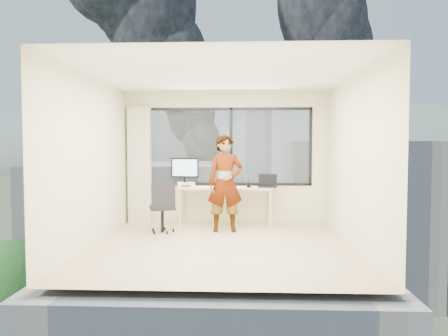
# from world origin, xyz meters

# --- Properties ---
(floor) EXTENTS (4.00, 4.00, 0.01)m
(floor) POSITION_xyz_m (0.00, 0.00, 0.00)
(floor) COLOR tan
(floor) RESTS_ON ground
(ceiling) EXTENTS (4.00, 4.00, 0.01)m
(ceiling) POSITION_xyz_m (0.00, 0.00, 2.60)
(ceiling) COLOR white
(ceiling) RESTS_ON ground
(wall_front) EXTENTS (4.00, 0.01, 2.60)m
(wall_front) POSITION_xyz_m (0.00, -2.00, 1.30)
(wall_front) COLOR beige
(wall_front) RESTS_ON ground
(wall_left) EXTENTS (0.01, 4.00, 2.60)m
(wall_left) POSITION_xyz_m (-2.00, 0.00, 1.30)
(wall_left) COLOR beige
(wall_left) RESTS_ON ground
(wall_right) EXTENTS (0.01, 4.00, 2.60)m
(wall_right) POSITION_xyz_m (2.00, 0.00, 1.30)
(wall_right) COLOR beige
(wall_right) RESTS_ON ground
(window_wall) EXTENTS (3.30, 0.16, 1.55)m
(window_wall) POSITION_xyz_m (0.05, 2.00, 1.52)
(window_wall) COLOR black
(window_wall) RESTS_ON ground
(curtain) EXTENTS (0.45, 0.14, 2.30)m
(curtain) POSITION_xyz_m (-1.72, 1.88, 1.15)
(curtain) COLOR beige
(curtain) RESTS_ON floor
(desk) EXTENTS (1.80, 0.60, 0.75)m
(desk) POSITION_xyz_m (0.00, 1.66, 0.38)
(desk) COLOR beige
(desk) RESTS_ON floor
(chair) EXTENTS (0.60, 0.60, 0.95)m
(chair) POSITION_xyz_m (-1.09, 0.97, 0.48)
(chair) COLOR black
(chair) RESTS_ON floor
(person) EXTENTS (0.67, 0.48, 1.73)m
(person) POSITION_xyz_m (0.02, 1.11, 0.87)
(person) COLOR #2D2D33
(person) RESTS_ON floor
(monitor) EXTENTS (0.58, 0.22, 0.56)m
(monitor) POSITION_xyz_m (-0.80, 1.80, 1.03)
(monitor) COLOR black
(monitor) RESTS_ON desk
(game_console) EXTENTS (0.38, 0.35, 0.08)m
(game_console) POSITION_xyz_m (-0.79, 1.88, 0.79)
(game_console) COLOR white
(game_console) RESTS_ON desk
(laptop) EXTENTS (0.40, 0.42, 0.23)m
(laptop) POSITION_xyz_m (0.80, 1.62, 0.86)
(laptop) COLOR black
(laptop) RESTS_ON desk
(cellphone) EXTENTS (0.10, 0.05, 0.01)m
(cellphone) POSITION_xyz_m (0.47, 1.60, 0.76)
(cellphone) COLOR black
(cellphone) RESTS_ON desk
(pen_cup) EXTENTS (0.08, 0.08, 0.10)m
(pen_cup) POSITION_xyz_m (0.45, 1.59, 0.80)
(pen_cup) COLOR black
(pen_cup) RESTS_ON desk
(handbag) EXTENTS (0.26, 0.14, 0.20)m
(handbag) POSITION_xyz_m (0.80, 1.84, 0.85)
(handbag) COLOR #0D534E
(handbag) RESTS_ON desk
(exterior_ground) EXTENTS (400.00, 400.00, 0.04)m
(exterior_ground) POSITION_xyz_m (0.00, 120.00, -14.00)
(exterior_ground) COLOR #515B3D
(exterior_ground) RESTS_ON ground
(near_bldg_a) EXTENTS (16.00, 12.00, 14.00)m
(near_bldg_a) POSITION_xyz_m (-9.00, 30.00, -7.00)
(near_bldg_a) COLOR #F0E3C9
(near_bldg_a) RESTS_ON exterior_ground
(near_bldg_b) EXTENTS (14.00, 13.00, 16.00)m
(near_bldg_b) POSITION_xyz_m (12.00, 38.00, -6.00)
(near_bldg_b) COLOR beige
(near_bldg_b) RESTS_ON exterior_ground
(far_tower_a) EXTENTS (14.00, 14.00, 28.00)m
(far_tower_a) POSITION_xyz_m (-35.00, 95.00, 0.00)
(far_tower_a) COLOR silver
(far_tower_a) RESTS_ON exterior_ground
(far_tower_b) EXTENTS (13.00, 13.00, 30.00)m
(far_tower_b) POSITION_xyz_m (8.00, 120.00, 1.00)
(far_tower_b) COLOR silver
(far_tower_b) RESTS_ON exterior_ground
(far_tower_c) EXTENTS (15.00, 15.00, 26.00)m
(far_tower_c) POSITION_xyz_m (45.00, 140.00, -1.00)
(far_tower_c) COLOR silver
(far_tower_c) RESTS_ON exterior_ground
(far_tower_d) EXTENTS (16.00, 14.00, 22.00)m
(far_tower_d) POSITION_xyz_m (-60.00, 150.00, -3.00)
(far_tower_d) COLOR silver
(far_tower_d) RESTS_ON exterior_ground
(hill_a) EXTENTS (288.00, 216.00, 90.00)m
(hill_a) POSITION_xyz_m (-120.00, 320.00, -14.00)
(hill_a) COLOR slate
(hill_a) RESTS_ON exterior_ground
(hill_b) EXTENTS (300.00, 220.00, 96.00)m
(hill_b) POSITION_xyz_m (100.00, 320.00, -14.00)
(hill_b) COLOR slate
(hill_b) RESTS_ON exterior_ground
(tree_a) EXTENTS (7.00, 7.00, 8.00)m
(tree_a) POSITION_xyz_m (-16.00, 22.00, -10.00)
(tree_a) COLOR #1B521F
(tree_a) RESTS_ON exterior_ground
(tree_b) EXTENTS (7.60, 7.60, 9.00)m
(tree_b) POSITION_xyz_m (4.00, 18.00, -9.50)
(tree_b) COLOR #1B521F
(tree_b) RESTS_ON exterior_ground
(tree_c) EXTENTS (8.40, 8.40, 10.00)m
(tree_c) POSITION_xyz_m (22.00, 40.00, -9.00)
(tree_c) COLOR #1B521F
(tree_c) RESTS_ON exterior_ground
(smoke_plume_a) EXTENTS (40.00, 24.00, 90.00)m
(smoke_plume_a) POSITION_xyz_m (-10.00, 150.00, 39.00)
(smoke_plume_a) COLOR black
(smoke_plume_a) RESTS_ON exterior_ground
(smoke_plume_b) EXTENTS (30.00, 18.00, 70.00)m
(smoke_plume_b) POSITION_xyz_m (55.00, 170.00, 27.00)
(smoke_plume_b) COLOR black
(smoke_plume_b) RESTS_ON exterior_ground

